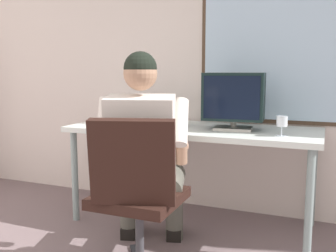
{
  "coord_description": "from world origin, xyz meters",
  "views": [
    {
      "loc": [
        0.68,
        -0.43,
        1.16
      ],
      "look_at": [
        -0.28,
        1.91,
        0.8
      ],
      "focal_mm": 41.68,
      "sensor_mm": 36.0,
      "label": 1
    }
  ],
  "objects_px": {
    "desk": "(192,136)",
    "office_chair": "(136,187)",
    "laptop": "(132,116)",
    "book_stack": "(174,120)",
    "crt_monitor": "(234,97)",
    "wine_glass": "(282,123)",
    "person_seated": "(144,154)"
  },
  "relations": [
    {
      "from": "crt_monitor",
      "to": "laptop",
      "type": "relative_size",
      "value": 1.14
    },
    {
      "from": "desk",
      "to": "person_seated",
      "type": "xyz_separation_m",
      "value": [
        -0.08,
        -0.66,
        -0.01
      ]
    },
    {
      "from": "office_chair",
      "to": "laptop",
      "type": "relative_size",
      "value": 2.37
    },
    {
      "from": "person_seated",
      "to": "desk",
      "type": "bearing_deg",
      "value": 83.16
    },
    {
      "from": "laptop",
      "to": "crt_monitor",
      "type": "bearing_deg",
      "value": -2.39
    },
    {
      "from": "crt_monitor",
      "to": "book_stack",
      "type": "relative_size",
      "value": 2.26
    },
    {
      "from": "office_chair",
      "to": "book_stack",
      "type": "distance_m",
      "value": 0.97
    },
    {
      "from": "crt_monitor",
      "to": "wine_glass",
      "type": "xyz_separation_m",
      "value": [
        0.35,
        -0.16,
        -0.14
      ]
    },
    {
      "from": "desk",
      "to": "book_stack",
      "type": "xyz_separation_m",
      "value": [
        -0.16,
        0.03,
        0.1
      ]
    },
    {
      "from": "office_chair",
      "to": "laptop",
      "type": "xyz_separation_m",
      "value": [
        -0.5,
        0.93,
        0.27
      ]
    },
    {
      "from": "wine_glass",
      "to": "person_seated",
      "type": "bearing_deg",
      "value": -146.02
    },
    {
      "from": "desk",
      "to": "laptop",
      "type": "relative_size",
      "value": 4.73
    },
    {
      "from": "crt_monitor",
      "to": "laptop",
      "type": "distance_m",
      "value": 0.85
    },
    {
      "from": "desk",
      "to": "wine_glass",
      "type": "bearing_deg",
      "value": -13.67
    },
    {
      "from": "crt_monitor",
      "to": "office_chair",
      "type": "bearing_deg",
      "value": -110.21
    },
    {
      "from": "laptop",
      "to": "office_chair",
      "type": "bearing_deg",
      "value": -61.41
    },
    {
      "from": "laptop",
      "to": "wine_glass",
      "type": "xyz_separation_m",
      "value": [
        1.18,
        -0.19,
        0.03
      ]
    },
    {
      "from": "desk",
      "to": "person_seated",
      "type": "bearing_deg",
      "value": -96.84
    },
    {
      "from": "person_seated",
      "to": "book_stack",
      "type": "xyz_separation_m",
      "value": [
        -0.08,
        0.69,
        0.12
      ]
    },
    {
      "from": "person_seated",
      "to": "wine_glass",
      "type": "xyz_separation_m",
      "value": [
        0.74,
        0.5,
        0.17
      ]
    },
    {
      "from": "crt_monitor",
      "to": "book_stack",
      "type": "height_order",
      "value": "crt_monitor"
    },
    {
      "from": "laptop",
      "to": "person_seated",
      "type": "bearing_deg",
      "value": -57.43
    },
    {
      "from": "office_chair",
      "to": "laptop",
      "type": "distance_m",
      "value": 1.09
    },
    {
      "from": "office_chair",
      "to": "book_stack",
      "type": "height_order",
      "value": "office_chair"
    },
    {
      "from": "laptop",
      "to": "book_stack",
      "type": "height_order",
      "value": "laptop"
    },
    {
      "from": "laptop",
      "to": "desk",
      "type": "bearing_deg",
      "value": -3.54
    },
    {
      "from": "office_chair",
      "to": "person_seated",
      "type": "relative_size",
      "value": 0.73
    },
    {
      "from": "desk",
      "to": "book_stack",
      "type": "distance_m",
      "value": 0.19
    },
    {
      "from": "laptop",
      "to": "book_stack",
      "type": "distance_m",
      "value": 0.36
    },
    {
      "from": "desk",
      "to": "office_chair",
      "type": "relative_size",
      "value": 1.99
    },
    {
      "from": "office_chair",
      "to": "crt_monitor",
      "type": "xyz_separation_m",
      "value": [
        0.33,
        0.89,
        0.44
      ]
    },
    {
      "from": "laptop",
      "to": "wine_glass",
      "type": "distance_m",
      "value": 1.2
    }
  ]
}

